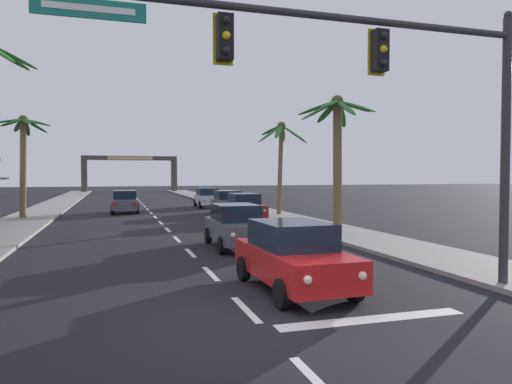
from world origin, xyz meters
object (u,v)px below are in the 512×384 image
(sedan_third_in_queue, at_px, (236,225))
(sedan_parked_mid_kerb, at_px, (228,202))
(palm_left_third, at_px, (23,145))
(sedan_oncoming_far, at_px, (125,201))
(sedan_parked_nearest_kerb, at_px, (244,207))
(palm_right_second, at_px, (337,137))
(sedan_parked_far_kerb, at_px, (207,197))
(palm_right_third, at_px, (281,146))
(sedan_lead_at_stop_bar, at_px, (293,255))
(traffic_signal_mast, at_px, (383,80))
(town_gateway_arch, at_px, (130,168))

(sedan_third_in_queue, relative_size, sedan_parked_mid_kerb, 1.00)
(sedan_parked_mid_kerb, xyz_separation_m, palm_left_third, (-13.34, -0.78, 3.87))
(sedan_third_in_queue, height_order, palm_left_third, palm_left_third)
(sedan_third_in_queue, xyz_separation_m, sedan_oncoming_far, (-3.77, 18.36, 0.00))
(sedan_oncoming_far, xyz_separation_m, sedan_parked_nearest_kerb, (6.93, -8.14, 0.00))
(palm_right_second, bearing_deg, sedan_oncoming_far, 120.31)
(sedan_parked_mid_kerb, height_order, palm_right_second, palm_right_second)
(sedan_parked_mid_kerb, bearing_deg, palm_left_third, -176.67)
(sedan_third_in_queue, bearing_deg, sedan_parked_far_kerb, 81.85)
(palm_right_second, relative_size, palm_right_third, 1.02)
(sedan_parked_far_kerb, bearing_deg, sedan_lead_at_stop_bar, -96.92)
(sedan_parked_mid_kerb, bearing_deg, sedan_lead_at_stop_bar, -99.33)
(sedan_parked_nearest_kerb, height_order, palm_left_third, palm_left_third)
(traffic_signal_mast, distance_m, sedan_parked_mid_kerb, 24.48)
(sedan_lead_at_stop_bar, xyz_separation_m, sedan_third_in_queue, (0.36, 7.06, 0.00))
(traffic_signal_mast, xyz_separation_m, sedan_parked_mid_kerb, (2.11, 24.04, -4.13))
(sedan_parked_nearest_kerb, bearing_deg, traffic_signal_mast, -95.85)
(palm_left_third, bearing_deg, sedan_parked_mid_kerb, 3.33)
(sedan_lead_at_stop_bar, bearing_deg, sedan_third_in_queue, 87.11)
(sedan_parked_nearest_kerb, xyz_separation_m, town_gateway_arch, (-5.10, 51.62, 3.04))
(sedan_parked_mid_kerb, bearing_deg, sedan_parked_far_kerb, 90.73)
(sedan_third_in_queue, bearing_deg, palm_right_third, 63.06)
(palm_left_third, relative_size, palm_right_third, 1.02)
(sedan_lead_at_stop_bar, relative_size, sedan_parked_nearest_kerb, 1.00)
(traffic_signal_mast, xyz_separation_m, sedan_parked_far_kerb, (2.02, 31.28, -4.13))
(traffic_signal_mast, bearing_deg, town_gateway_arch, 92.60)
(traffic_signal_mast, xyz_separation_m, palm_left_third, (-11.23, 23.26, -0.26))
(sedan_parked_mid_kerb, height_order, palm_left_third, palm_left_third)
(sedan_oncoming_far, height_order, palm_left_third, palm_left_third)
(sedan_lead_at_stop_bar, relative_size, palm_left_third, 0.68)
(sedan_parked_mid_kerb, relative_size, sedan_parked_far_kerb, 1.00)
(palm_left_third, bearing_deg, palm_right_third, -7.25)
(sedan_oncoming_far, bearing_deg, sedan_third_in_queue, -78.40)
(sedan_parked_nearest_kerb, bearing_deg, palm_right_second, -73.00)
(sedan_parked_far_kerb, relative_size, town_gateway_arch, 0.30)
(sedan_lead_at_stop_bar, distance_m, sedan_parked_mid_kerb, 22.94)
(sedan_oncoming_far, relative_size, town_gateway_arch, 0.30)
(sedan_oncoming_far, xyz_separation_m, palm_right_third, (10.23, -5.64, 3.95))
(sedan_parked_far_kerb, bearing_deg, palm_right_second, -83.62)
(sedan_lead_at_stop_bar, height_order, palm_right_second, palm_right_second)
(sedan_parked_mid_kerb, bearing_deg, sedan_oncoming_far, 158.72)
(sedan_third_in_queue, height_order, sedan_parked_nearest_kerb, same)
(sedan_oncoming_far, relative_size, sedan_parked_far_kerb, 1.01)
(sedan_parked_mid_kerb, bearing_deg, sedan_parked_nearest_kerb, -92.09)
(palm_left_third, bearing_deg, palm_right_second, -38.56)
(palm_right_third, bearing_deg, sedan_parked_far_kerb, 107.53)
(palm_left_third, bearing_deg, sedan_lead_at_stop_bar, -66.24)
(sedan_lead_at_stop_bar, height_order, palm_right_third, palm_right_third)
(sedan_parked_far_kerb, bearing_deg, sedan_parked_nearest_kerb, -90.47)
(sedan_oncoming_far, relative_size, sedan_parked_mid_kerb, 1.01)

